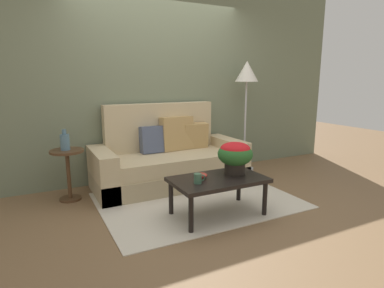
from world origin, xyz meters
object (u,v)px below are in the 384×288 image
couch (169,160)px  snack_bowl (202,175)px  coffee_table (218,182)px  table_vase (65,142)px  side_table (68,166)px  coffee_mug (198,178)px  floor_lamp (247,80)px  potted_plant (235,155)px

couch → snack_bowl: 1.17m
coffee_table → table_vase: (-1.36, 1.18, 0.35)m
side_table → coffee_mug: 1.65m
side_table → coffee_mug: bearing=-48.9°
couch → side_table: 1.31m
floor_lamp → snack_bowl: floor_lamp is taller
side_table → table_vase: 0.29m
table_vase → couch: bearing=1.4°
side_table → snack_bowl: (1.19, -1.12, 0.02)m
coffee_table → side_table: side_table is taller
side_table → floor_lamp: 2.82m
floor_lamp → snack_bowl: (-1.46, -1.25, -0.96)m
couch → side_table: (-1.31, -0.03, 0.10)m
coffee_table → table_vase: 1.84m
side_table → table_vase: size_ratio=2.51×
couch → snack_bowl: couch is taller
floor_lamp → table_vase: (-2.65, -0.13, -0.70)m
couch → table_vase: couch is taller
potted_plant → coffee_mug: (-0.51, -0.10, -0.17)m
couch → table_vase: size_ratio=8.32×
coffee_mug → table_vase: bearing=131.5°
floor_lamp → coffee_mug: 2.28m
coffee_mug → couch: bearing=80.0°
couch → floor_lamp: (1.34, 0.09, 1.08)m
snack_bowl → coffee_table: bearing=-19.6°
couch → coffee_table: bearing=-87.9°
floor_lamp → potted_plant: (-1.05, -1.26, -0.78)m
couch → potted_plant: (0.28, -1.17, 0.30)m
potted_plant → coffee_mug: bearing=-168.6°
coffee_mug → table_vase: table_vase is taller
coffee_mug → snack_bowl: 0.16m
table_vase → coffee_table: bearing=-40.9°
couch → table_vase: (-1.32, -0.03, 0.39)m
floor_lamp → snack_bowl: size_ratio=14.19×
coffee_table → floor_lamp: floor_lamp is taller
side_table → floor_lamp: size_ratio=0.36×
coffee_table → table_vase: bearing=139.1°
snack_bowl → table_vase: size_ratio=0.49×
side_table → snack_bowl: bearing=-43.5°
side_table → snack_bowl: size_ratio=5.15×
couch → snack_bowl: bearing=-95.9°
coffee_table → coffee_mug: 0.29m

